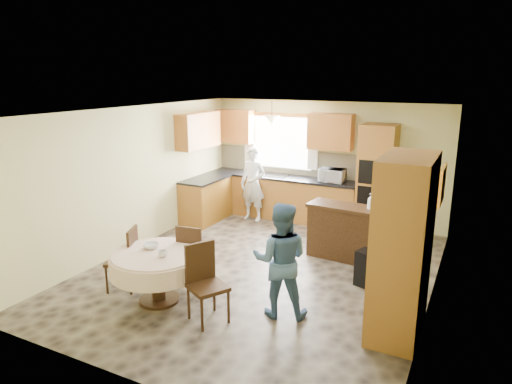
{
  "coord_description": "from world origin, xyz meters",
  "views": [
    {
      "loc": [
        2.94,
        -6.01,
        3.02
      ],
      "look_at": [
        -0.25,
        0.3,
        1.19
      ],
      "focal_mm": 32.0,
      "sensor_mm": 36.0,
      "label": 1
    }
  ],
  "objects_px": {
    "oven_tower": "(377,179)",
    "cupboard": "(403,247)",
    "chair_back": "(193,253)",
    "sideboard": "(344,234)",
    "chair_right": "(205,278)",
    "person_dining": "(280,260)",
    "person_sink": "(253,184)",
    "chair_left": "(126,256)",
    "dining_table": "(157,263)"
  },
  "relations": [
    {
      "from": "chair_back",
      "to": "person_sink",
      "type": "distance_m",
      "value": 3.32
    },
    {
      "from": "oven_tower",
      "to": "person_sink",
      "type": "relative_size",
      "value": 1.35
    },
    {
      "from": "chair_left",
      "to": "chair_back",
      "type": "bearing_deg",
      "value": 98.47
    },
    {
      "from": "cupboard",
      "to": "chair_right",
      "type": "bearing_deg",
      "value": -159.9
    },
    {
      "from": "chair_right",
      "to": "person_sink",
      "type": "relative_size",
      "value": 0.63
    },
    {
      "from": "sideboard",
      "to": "person_dining",
      "type": "xyz_separation_m",
      "value": [
        -0.2,
        -2.2,
        0.32
      ]
    },
    {
      "from": "cupboard",
      "to": "chair_right",
      "type": "distance_m",
      "value": 2.42
    },
    {
      "from": "chair_back",
      "to": "person_dining",
      "type": "bearing_deg",
      "value": 166.11
    },
    {
      "from": "dining_table",
      "to": "person_sink",
      "type": "xyz_separation_m",
      "value": [
        -0.51,
        3.83,
        0.23
      ]
    },
    {
      "from": "cupboard",
      "to": "chair_left",
      "type": "bearing_deg",
      "value": -170.42
    },
    {
      "from": "sideboard",
      "to": "chair_right",
      "type": "bearing_deg",
      "value": -105.17
    },
    {
      "from": "sideboard",
      "to": "person_sink",
      "type": "height_order",
      "value": "person_sink"
    },
    {
      "from": "chair_back",
      "to": "sideboard",
      "type": "bearing_deg",
      "value": -136.58
    },
    {
      "from": "chair_back",
      "to": "person_dining",
      "type": "relative_size",
      "value": 0.63
    },
    {
      "from": "cupboard",
      "to": "person_dining",
      "type": "distance_m",
      "value": 1.48
    },
    {
      "from": "chair_right",
      "to": "person_sink",
      "type": "bearing_deg",
      "value": 48.19
    },
    {
      "from": "cupboard",
      "to": "person_sink",
      "type": "xyz_separation_m",
      "value": [
        -3.55,
        3.11,
        -0.29
      ]
    },
    {
      "from": "dining_table",
      "to": "person_dining",
      "type": "height_order",
      "value": "person_dining"
    },
    {
      "from": "oven_tower",
      "to": "person_dining",
      "type": "distance_m",
      "value": 3.82
    },
    {
      "from": "oven_tower",
      "to": "cupboard",
      "type": "relative_size",
      "value": 0.99
    },
    {
      "from": "chair_right",
      "to": "person_dining",
      "type": "relative_size",
      "value": 0.66
    },
    {
      "from": "sideboard",
      "to": "cupboard",
      "type": "height_order",
      "value": "cupboard"
    },
    {
      "from": "sideboard",
      "to": "dining_table",
      "type": "bearing_deg",
      "value": -119.68
    },
    {
      "from": "oven_tower",
      "to": "person_dining",
      "type": "relative_size",
      "value": 1.41
    },
    {
      "from": "sideboard",
      "to": "chair_back",
      "type": "relative_size",
      "value": 1.28
    },
    {
      "from": "chair_right",
      "to": "cupboard",
      "type": "bearing_deg",
      "value": -40.47
    },
    {
      "from": "chair_right",
      "to": "chair_left",
      "type": "bearing_deg",
      "value": 111.87
    },
    {
      "from": "cupboard",
      "to": "person_dining",
      "type": "bearing_deg",
      "value": -168.57
    },
    {
      "from": "sideboard",
      "to": "chair_left",
      "type": "distance_m",
      "value": 3.52
    },
    {
      "from": "person_dining",
      "to": "dining_table",
      "type": "bearing_deg",
      "value": -4.01
    },
    {
      "from": "oven_tower",
      "to": "dining_table",
      "type": "distance_m",
      "value": 4.68
    },
    {
      "from": "dining_table",
      "to": "chair_back",
      "type": "distance_m",
      "value": 0.61
    },
    {
      "from": "oven_tower",
      "to": "chair_left",
      "type": "distance_m",
      "value": 4.9
    },
    {
      "from": "oven_tower",
      "to": "chair_left",
      "type": "relative_size",
      "value": 2.3
    },
    {
      "from": "chair_back",
      "to": "cupboard",
      "type": "bearing_deg",
      "value": 174.94
    },
    {
      "from": "oven_tower",
      "to": "chair_right",
      "type": "xyz_separation_m",
      "value": [
        -1.15,
        -4.31,
        -0.51
      ]
    },
    {
      "from": "oven_tower",
      "to": "person_dining",
      "type": "height_order",
      "value": "oven_tower"
    },
    {
      "from": "dining_table",
      "to": "person_dining",
      "type": "bearing_deg",
      "value": 14.88
    },
    {
      "from": "cupboard",
      "to": "chair_back",
      "type": "height_order",
      "value": "cupboard"
    },
    {
      "from": "cupboard",
      "to": "chair_right",
      "type": "relative_size",
      "value": 2.17
    },
    {
      "from": "cupboard",
      "to": "chair_left",
      "type": "relative_size",
      "value": 2.33
    },
    {
      "from": "chair_left",
      "to": "chair_right",
      "type": "bearing_deg",
      "value": 59.29
    },
    {
      "from": "chair_back",
      "to": "person_dining",
      "type": "distance_m",
      "value": 1.48
    },
    {
      "from": "oven_tower",
      "to": "dining_table",
      "type": "bearing_deg",
      "value": -115.02
    },
    {
      "from": "sideboard",
      "to": "person_dining",
      "type": "bearing_deg",
      "value": -90.17
    },
    {
      "from": "chair_left",
      "to": "person_sink",
      "type": "relative_size",
      "value": 0.59
    },
    {
      "from": "chair_back",
      "to": "person_sink",
      "type": "bearing_deg",
      "value": -85.73
    },
    {
      "from": "chair_back",
      "to": "person_sink",
      "type": "xyz_separation_m",
      "value": [
        -0.68,
        3.24,
        0.26
      ]
    },
    {
      "from": "chair_back",
      "to": "chair_right",
      "type": "xyz_separation_m",
      "value": [
        0.65,
        -0.69,
        0.02
      ]
    },
    {
      "from": "cupboard",
      "to": "person_sink",
      "type": "bearing_deg",
      "value": 138.8
    }
  ]
}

